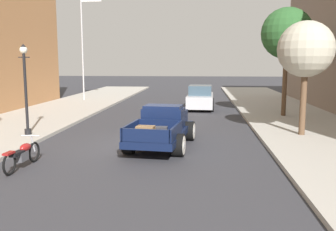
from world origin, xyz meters
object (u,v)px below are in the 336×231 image
(car_background_silver, at_px, (200,98))
(street_tree_second, at_px, (287,34))
(street_tree_nearest, at_px, (306,50))
(hotrod_truck_navy, at_px, (163,126))
(flagpole, at_px, (85,30))
(motorcycle_parked, at_px, (22,154))
(street_lamp_near, at_px, (25,82))

(car_background_silver, relative_size, street_tree_second, 0.71)
(street_tree_second, bearing_deg, street_tree_nearest, -94.60)
(street_tree_second, bearing_deg, car_background_silver, 142.45)
(hotrod_truck_navy, relative_size, flagpole, 0.55)
(motorcycle_parked, relative_size, street_tree_second, 0.34)
(street_lamp_near, height_order, street_tree_nearest, street_tree_nearest)
(car_background_silver, relative_size, street_lamp_near, 1.13)
(hotrod_truck_navy, distance_m, flagpole, 18.16)
(street_tree_nearest, bearing_deg, hotrod_truck_navy, -161.67)
(motorcycle_parked, relative_size, car_background_silver, 0.49)
(hotrod_truck_navy, xyz_separation_m, flagpole, (-7.94, 15.54, 5.02))
(street_tree_second, bearing_deg, street_lamp_near, -151.02)
(car_background_silver, distance_m, street_tree_nearest, 10.85)
(street_lamp_near, xyz_separation_m, flagpole, (-1.99, 14.63, 3.39))
(flagpole, relative_size, street_tree_nearest, 1.91)
(motorcycle_parked, height_order, car_background_silver, car_background_silver)
(car_background_silver, xyz_separation_m, flagpole, (-9.37, 4.15, 5.00))
(street_lamp_near, relative_size, flagpole, 0.42)
(flagpole, bearing_deg, street_tree_nearest, -44.75)
(hotrod_truck_navy, xyz_separation_m, street_tree_second, (6.26, 7.68, 4.07))
(hotrod_truck_navy, relative_size, street_lamp_near, 1.32)
(street_lamp_near, bearing_deg, street_tree_second, 28.98)
(hotrod_truck_navy, bearing_deg, street_lamp_near, 171.30)
(motorcycle_parked, relative_size, street_tree_nearest, 0.44)
(flagpole, xyz_separation_m, street_tree_second, (14.21, -7.87, -0.95))
(car_background_silver, height_order, flagpole, flagpole)
(car_background_silver, height_order, street_lamp_near, street_lamp_near)
(street_lamp_near, xyz_separation_m, street_tree_second, (12.22, 6.77, 2.44))
(street_lamp_near, bearing_deg, flagpole, 97.74)
(hotrod_truck_navy, distance_m, street_tree_second, 10.71)
(hotrod_truck_navy, xyz_separation_m, motorcycle_parked, (-3.98, -3.55, -0.31))
(motorcycle_parked, height_order, street_tree_nearest, street_tree_nearest)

